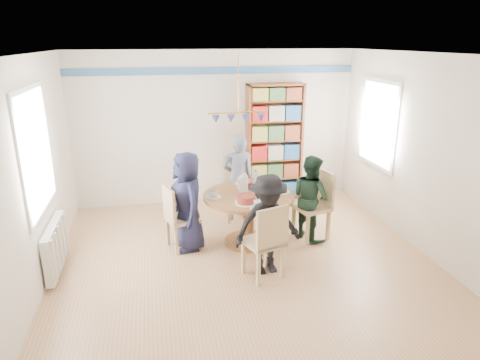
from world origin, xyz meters
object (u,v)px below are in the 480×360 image
object	(u,v)px
chair_far	(238,184)
chair_near	(267,239)
person_right	(311,198)
person_left	(188,201)
chair_left	(177,215)
dining_table	(249,207)
bookshelf	(274,144)
person_near	(268,225)
person_far	(238,178)
chair_right	(317,201)
radiator	(56,247)

from	to	relation	value
chair_far	chair_near	distance (m)	2.03
chair_far	person_right	distance (m)	1.35
person_left	chair_left	bearing A→B (deg)	-99.18
dining_table	bookshelf	bearing A→B (deg)	63.31
person_left	person_near	xyz separation A→B (m)	(0.92, -0.88, -0.05)
person_far	person_near	size ratio (longest dim) A/B	1.08
chair_far	person_left	bearing A→B (deg)	-133.22
dining_table	chair_right	distance (m)	1.04
person_right	person_far	bearing A→B (deg)	23.59
person_right	bookshelf	xyz separation A→B (m)	(-0.07, 1.75, 0.41)
chair_right	person_left	bearing A→B (deg)	179.26
radiator	person_right	world-z (taller)	person_right
radiator	person_left	size ratio (longest dim) A/B	0.70
radiator	person_left	distance (m)	1.79
person_left	bookshelf	distance (m)	2.46
chair_left	chair_right	bearing A→B (deg)	-0.48
person_right	person_near	xyz separation A→B (m)	(-0.89, -0.84, 0.01)
person_far	chair_left	bearing A→B (deg)	37.03
radiator	chair_near	bearing A→B (deg)	-15.61
chair_far	chair_left	bearing A→B (deg)	-137.50
person_right	person_far	xyz separation A→B (m)	(-0.91, 0.94, 0.07)
chair_right	person_far	xyz separation A→B (m)	(-1.01, 0.93, 0.14)
chair_left	chair_near	xyz separation A→B (m)	(1.02, -1.04, 0.03)
person_right	person_near	world-z (taller)	person_near
person_right	person_far	size ratio (longest dim) A/B	0.90
dining_table	person_left	world-z (taller)	person_left
chair_left	chair_near	size ratio (longest dim) A/B	0.95
chair_far	bookshelf	xyz separation A→B (m)	(0.82, 0.73, 0.48)
dining_table	chair_far	xyz separation A→B (m)	(0.05, 0.99, 0.01)
chair_near	person_far	world-z (taller)	person_far
chair_right	chair_far	distance (m)	1.41
chair_near	person_left	world-z (taller)	person_left
chair_far	bookshelf	size ratio (longest dim) A/B	0.49
chair_left	person_right	xyz separation A→B (m)	(1.96, -0.03, 0.12)
radiator	chair_left	world-z (taller)	chair_left
chair_left	bookshelf	size ratio (longest dim) A/B	0.44
chair_near	person_near	size ratio (longest dim) A/B	0.76
radiator	person_far	bearing A→B (deg)	25.22
radiator	person_near	size ratio (longest dim) A/B	0.76
dining_table	chair_near	bearing A→B (deg)	-90.36
bookshelf	chair_right	bearing A→B (deg)	-84.50
chair_far	person_left	world-z (taller)	person_left
bookshelf	person_near	bearing A→B (deg)	-107.59
radiator	chair_far	world-z (taller)	chair_far
dining_table	chair_far	distance (m)	1.00
chair_far	dining_table	bearing A→B (deg)	-92.92
person_near	person_far	bearing A→B (deg)	85.55
person_left	person_near	size ratio (longest dim) A/B	1.08
chair_right	person_far	bearing A→B (deg)	137.42
person_far	chair_right	bearing A→B (deg)	133.60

